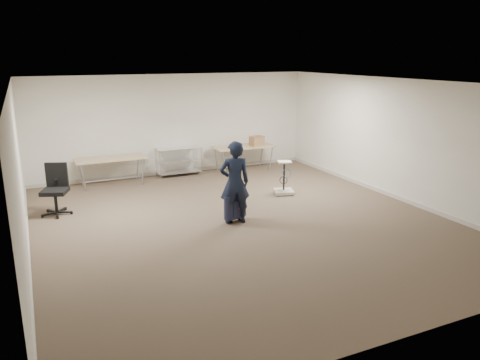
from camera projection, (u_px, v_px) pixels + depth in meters
name	position (u px, v px, depth m)	size (l,w,h in m)	color
ground	(242.00, 222.00, 9.57)	(9.00, 9.00, 0.00)	#45392A
room_shell	(216.00, 201.00, 10.77)	(8.00, 9.00, 9.00)	beige
folding_table_left	(111.00, 160.00, 12.09)	(1.80, 0.75, 0.73)	tan
folding_table_right	(244.00, 148.00, 13.63)	(1.80, 0.75, 0.73)	tan
wire_shelf	(179.00, 160.00, 13.14)	(1.22, 0.47, 0.80)	silver
person	(235.00, 183.00, 9.33)	(0.61, 0.40, 1.69)	black
suitcase	(235.00, 206.00, 9.51)	(0.41, 0.32, 0.98)	black
office_chair	(56.00, 199.00, 9.98)	(0.66, 0.67, 1.08)	black
equipment_cart	(284.00, 185.00, 11.45)	(0.57, 0.57, 0.82)	beige
cardboard_box	(257.00, 141.00, 13.65)	(0.37, 0.28, 0.28)	#9D8249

